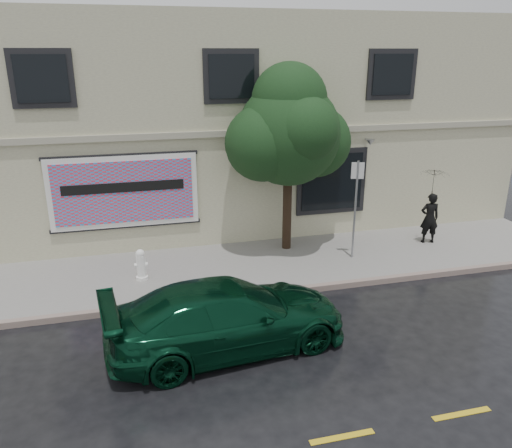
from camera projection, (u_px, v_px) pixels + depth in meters
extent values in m
plane|color=black|center=(279.00, 327.00, 11.21)|extent=(90.00, 90.00, 0.00)
cube|color=gray|center=(246.00, 267.00, 14.17)|extent=(20.00, 3.50, 0.15)
cube|color=gray|center=(262.00, 294.00, 12.56)|extent=(20.00, 0.18, 0.16)
cube|color=gold|center=(342.00, 437.00, 8.01)|extent=(19.00, 0.12, 0.01)
cube|color=beige|center=(210.00, 119.00, 18.31)|extent=(20.00, 8.00, 7.00)
cube|color=#9E9984|center=(232.00, 133.00, 14.58)|extent=(20.00, 0.12, 0.18)
cube|color=black|center=(331.00, 181.00, 15.86)|extent=(2.30, 0.10, 2.10)
cube|color=black|center=(332.00, 182.00, 15.81)|extent=(2.00, 0.05, 1.80)
cube|color=black|center=(42.00, 79.00, 12.83)|extent=(1.30, 0.05, 1.20)
cube|color=black|center=(232.00, 76.00, 14.00)|extent=(1.30, 0.05, 1.20)
cube|color=black|center=(393.00, 75.00, 15.16)|extent=(1.30, 0.05, 1.20)
cube|color=white|center=(124.00, 192.00, 14.31)|extent=(4.20, 0.06, 2.10)
cube|color=#DA3048|center=(124.00, 192.00, 14.28)|extent=(3.90, 0.04, 1.80)
cube|color=black|center=(127.00, 226.00, 14.68)|extent=(4.30, 0.10, 0.10)
cube|color=black|center=(121.00, 155.00, 14.00)|extent=(4.30, 0.10, 0.10)
cube|color=black|center=(124.00, 187.00, 14.20)|extent=(3.40, 0.02, 0.28)
imported|color=#08321E|center=(228.00, 316.00, 10.23)|extent=(5.19, 2.76, 1.45)
imported|color=black|center=(430.00, 218.00, 15.54)|extent=(0.64, 0.48, 1.60)
imported|color=black|center=(434.00, 183.00, 15.16)|extent=(1.10, 1.10, 0.68)
cylinder|color=black|center=(287.00, 209.00, 14.95)|extent=(0.27, 0.27, 2.46)
sphere|color=black|center=(289.00, 134.00, 14.22)|extent=(2.96, 2.96, 2.96)
cylinder|color=white|center=(142.00, 277.00, 13.22)|extent=(0.32, 0.32, 0.09)
cylinder|color=white|center=(141.00, 266.00, 13.11)|extent=(0.24, 0.24, 0.59)
sphere|color=white|center=(140.00, 254.00, 13.00)|extent=(0.24, 0.24, 0.24)
cylinder|color=white|center=(141.00, 265.00, 13.10)|extent=(0.35, 0.11, 0.11)
cylinder|color=gray|center=(355.00, 210.00, 14.17)|extent=(0.06, 0.06, 2.87)
cube|color=silver|center=(358.00, 171.00, 13.79)|extent=(0.34, 0.13, 0.46)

